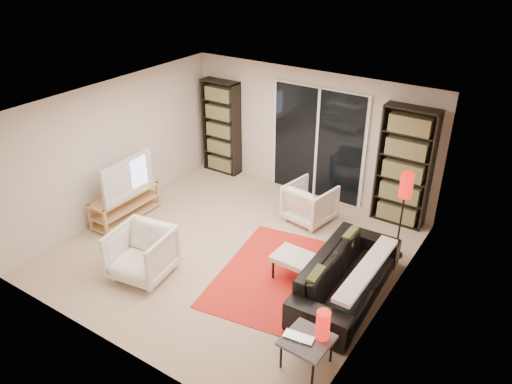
% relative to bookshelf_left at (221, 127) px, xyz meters
% --- Properties ---
extents(floor, '(5.00, 5.00, 0.00)m').
position_rel_bookshelf_left_xyz_m(floor, '(1.95, -2.33, -0.98)').
color(floor, beige).
rests_on(floor, ground).
extents(wall_back, '(5.00, 0.02, 2.40)m').
position_rel_bookshelf_left_xyz_m(wall_back, '(1.95, 0.17, 0.22)').
color(wall_back, beige).
rests_on(wall_back, ground).
extents(wall_front, '(5.00, 0.02, 2.40)m').
position_rel_bookshelf_left_xyz_m(wall_front, '(1.95, -4.83, 0.22)').
color(wall_front, beige).
rests_on(wall_front, ground).
extents(wall_left, '(0.02, 5.00, 2.40)m').
position_rel_bookshelf_left_xyz_m(wall_left, '(-0.55, -2.33, 0.22)').
color(wall_left, beige).
rests_on(wall_left, ground).
extents(wall_right, '(0.02, 5.00, 2.40)m').
position_rel_bookshelf_left_xyz_m(wall_right, '(4.45, -2.33, 0.22)').
color(wall_right, beige).
rests_on(wall_right, ground).
extents(ceiling, '(5.00, 5.00, 0.02)m').
position_rel_bookshelf_left_xyz_m(ceiling, '(1.95, -2.33, 1.42)').
color(ceiling, white).
rests_on(ceiling, wall_back).
extents(sliding_door, '(1.92, 0.08, 2.16)m').
position_rel_bookshelf_left_xyz_m(sliding_door, '(2.15, 0.13, 0.07)').
color(sliding_door, white).
rests_on(sliding_door, ground).
extents(bookshelf_left, '(0.80, 0.30, 1.95)m').
position_rel_bookshelf_left_xyz_m(bookshelf_left, '(0.00, 0.00, 0.00)').
color(bookshelf_left, black).
rests_on(bookshelf_left, ground).
extents(bookshelf_right, '(0.90, 0.30, 2.10)m').
position_rel_bookshelf_left_xyz_m(bookshelf_right, '(3.85, -0.00, 0.07)').
color(bookshelf_right, black).
rests_on(bookshelf_right, ground).
extents(tv_stand, '(0.43, 1.34, 0.50)m').
position_rel_bookshelf_left_xyz_m(tv_stand, '(-0.23, -2.55, -0.71)').
color(tv_stand, '#E3B36D').
rests_on(tv_stand, floor).
extents(tv, '(0.22, 1.18, 0.67)m').
position_rel_bookshelf_left_xyz_m(tv, '(-0.21, -2.55, -0.14)').
color(tv, black).
rests_on(tv, tv_stand).
extents(rug, '(2.06, 2.57, 0.01)m').
position_rel_bookshelf_left_xyz_m(rug, '(2.95, -2.51, -0.97)').
color(rug, red).
rests_on(rug, floor).
extents(sofa, '(0.97, 2.26, 0.65)m').
position_rel_bookshelf_left_xyz_m(sofa, '(3.93, -2.35, -0.65)').
color(sofa, black).
rests_on(sofa, floor).
extents(armchair_back, '(0.86, 0.88, 0.70)m').
position_rel_bookshelf_left_xyz_m(armchair_back, '(2.53, -0.81, -0.63)').
color(armchair_back, silver).
rests_on(armchair_back, floor).
extents(armchair_front, '(0.94, 0.95, 0.76)m').
position_rel_bookshelf_left_xyz_m(armchair_front, '(1.21, -3.59, -0.59)').
color(armchair_front, silver).
rests_on(armchair_front, floor).
extents(ottoman, '(0.58, 0.48, 0.40)m').
position_rel_bookshelf_left_xyz_m(ottoman, '(3.12, -2.43, -0.63)').
color(ottoman, silver).
rests_on(ottoman, floor).
extents(side_table, '(0.56, 0.56, 0.40)m').
position_rel_bookshelf_left_xyz_m(side_table, '(4.08, -3.80, -0.62)').
color(side_table, '#494A4F').
rests_on(side_table, floor).
extents(laptop, '(0.39, 0.28, 0.03)m').
position_rel_bookshelf_left_xyz_m(laptop, '(3.99, -3.89, -0.56)').
color(laptop, silver).
rests_on(laptop, side_table).
extents(table_lamp, '(0.17, 0.17, 0.37)m').
position_rel_bookshelf_left_xyz_m(table_lamp, '(4.20, -3.67, -0.39)').
color(table_lamp, red).
rests_on(table_lamp, side_table).
extents(floor_lamp, '(0.22, 0.22, 1.45)m').
position_rel_bookshelf_left_xyz_m(floor_lamp, '(4.20, -1.02, 0.14)').
color(floor_lamp, black).
rests_on(floor_lamp, floor).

